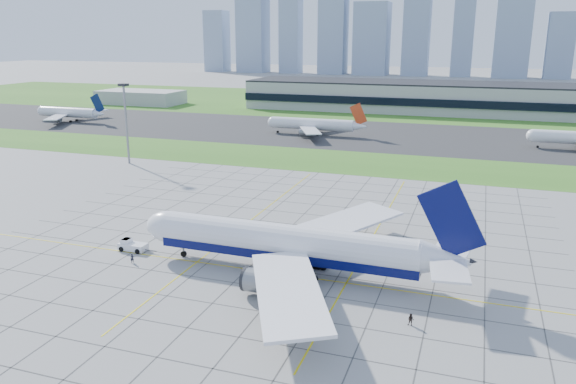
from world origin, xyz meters
The scene contains 15 objects.
ground centered at (0.00, 0.00, 0.00)m, with size 1400.00×1400.00×0.00m, color gray.
grass_median centered at (0.00, 90.00, 0.02)m, with size 700.00×35.00×0.04m, color #32671D.
asphalt_taxiway centered at (0.00, 145.00, 0.03)m, with size 700.00×75.00×0.04m, color #383838.
grass_far centered at (0.00, 255.00, 0.02)m, with size 700.00×145.00×0.04m, color #32671D.
apron_markings centered at (0.43, 11.09, 0.02)m, with size 120.00×130.00×0.03m.
terminal centered at (40.00, 229.87, 7.89)m, with size 260.00×43.00×15.80m.
service_block centered at (-160.00, 210.00, 4.00)m, with size 50.00×25.00×8.00m, color #B7B7B2.
light_mast centered at (-70.00, 65.00, 16.18)m, with size 2.50×2.50×25.60m.
city_skyline centered at (-8.71, 520.00, 59.09)m, with size 523.00×32.40×160.00m.
airliner centered at (7.36, -0.74, 5.21)m, with size 60.46×61.28×19.03m.
pushback_tug centered at (-24.66, -0.84, 0.99)m, with size 8.00×2.88×2.22m.
crew_near centered at (-20.99, -6.16, 0.87)m, with size 0.64×0.42×1.75m, color black.
crew_far centered at (29.97, -13.07, 0.93)m, with size 0.90×0.70×1.85m, color black.
distant_jet_0 centered at (-150.54, 134.51, 4.48)m, with size 36.30×42.66×14.08m.
distant_jet_1 centered at (-28.59, 136.77, 4.49)m, with size 40.48×42.66×14.08m.
Camera 1 is at (36.77, -86.99, 39.96)m, focal length 35.00 mm.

